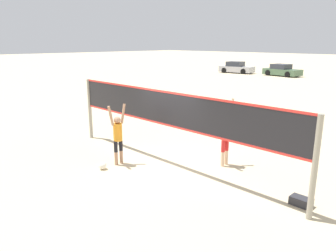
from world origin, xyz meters
TOP-DOWN VIEW (x-y plane):
  - ground_plane at (0.00, 0.00)m, footprint 200.00×200.00m
  - volleyball_net at (0.00, 0.00)m, footprint 9.12×0.13m
  - player_spiker at (-1.25, -1.00)m, footprint 0.28×0.68m
  - player_blocker at (1.21, 1.34)m, footprint 0.28×0.70m
  - volleyball at (-1.23, -1.63)m, footprint 0.23×0.23m
  - gear_bag at (4.10, 0.48)m, footprint 0.50×0.31m
  - parked_car_near at (-10.79, 29.06)m, footprint 4.37×2.34m
  - parked_car_mid at (-16.54, 28.42)m, footprint 4.38×2.40m

SIDE VIEW (x-z plane):
  - ground_plane at x=0.00m, z-range 0.00..0.00m
  - gear_bag at x=4.10m, z-range 0.00..0.21m
  - volleyball at x=-1.23m, z-range 0.00..0.23m
  - parked_car_near at x=-10.79m, z-range -0.07..1.27m
  - parked_car_mid at x=-16.54m, z-range -0.08..1.33m
  - player_spiker at x=-1.25m, z-range 0.04..1.99m
  - player_blocker at x=1.21m, z-range 0.06..2.20m
  - volleyball_net at x=0.00m, z-range 0.48..2.89m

